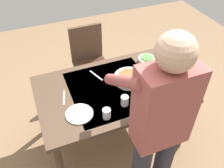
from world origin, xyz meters
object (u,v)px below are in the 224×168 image
object	(u,v)px
person_server	(158,128)
wine_glass_right	(149,92)
chair_near	(89,58)
wine_glass_left	(161,80)
water_cup_near_left	(107,113)
wine_bottle	(174,88)
dining_table	(112,94)
water_cup_near_right	(125,101)
side_bowl_salad	(147,60)
serving_bowl_pasta	(130,78)
dinner_plate_near	(79,114)

from	to	relation	value
person_server	wine_glass_right	bearing A→B (deg)	-112.61
chair_near	wine_glass_left	distance (m)	1.12
chair_near	wine_glass_right	distance (m)	1.16
person_server	water_cup_near_left	size ratio (longest dim) A/B	18.59
wine_glass_right	water_cup_near_left	bearing A→B (deg)	6.64
wine_bottle	water_cup_near_left	xyz separation A→B (m)	(0.63, 0.00, -0.06)
dining_table	wine_glass_right	xyz separation A→B (m)	(-0.23, 0.27, 0.18)
person_server	wine_bottle	bearing A→B (deg)	-135.80
water_cup_near_right	side_bowl_salad	size ratio (longest dim) A/B	0.51
wine_glass_right	chair_near	bearing A→B (deg)	-79.74
chair_near	water_cup_near_right	xyz separation A→B (m)	(0.01, 1.07, 0.25)
dining_table	side_bowl_salad	xyz separation A→B (m)	(-0.49, -0.24, 0.11)
dining_table	wine_bottle	bearing A→B (deg)	145.38
person_server	water_cup_near_right	world-z (taller)	person_server
wine_glass_left	water_cup_near_left	xyz separation A→B (m)	(0.58, 0.14, -0.06)
side_bowl_salad	water_cup_near_right	bearing A→B (deg)	45.39
person_server	serving_bowl_pasta	size ratio (longest dim) A/B	5.63
wine_bottle	wine_glass_right	distance (m)	0.23
wine_glass_right	water_cup_near_right	xyz separation A→B (m)	(0.21, -0.03, -0.06)
wine_glass_right	wine_glass_left	bearing A→B (deg)	-151.98
wine_bottle	water_cup_near_right	xyz separation A→B (m)	(0.43, -0.08, -0.06)
person_server	water_cup_near_left	bearing A→B (deg)	-60.99
person_server	wine_glass_right	size ratio (longest dim) A/B	11.19
serving_bowl_pasta	dining_table	bearing A→B (deg)	10.55
wine_glass_left	water_cup_near_left	size ratio (longest dim) A/B	1.66
water_cup_near_left	water_cup_near_right	bearing A→B (deg)	-158.33
dinner_plate_near	water_cup_near_right	bearing A→B (deg)	174.86
person_server	water_cup_near_left	xyz separation A→B (m)	(0.22, -0.40, -0.18)
wine_glass_right	dinner_plate_near	distance (m)	0.62
wine_glass_right	serving_bowl_pasta	world-z (taller)	wine_glass_right
serving_bowl_pasta	water_cup_near_left	bearing A→B (deg)	43.51
wine_bottle	serving_bowl_pasta	bearing A→B (deg)	-53.56
dining_table	wine_glass_right	bearing A→B (deg)	130.86
person_server	water_cup_near_right	distance (m)	0.51
wine_bottle	serving_bowl_pasta	size ratio (longest dim) A/B	0.99
water_cup_near_left	side_bowl_salad	world-z (taller)	water_cup_near_left
wine_glass_left	side_bowl_salad	distance (m)	0.43
wine_bottle	dining_table	bearing A→B (deg)	-34.62
person_server	side_bowl_salad	xyz separation A→B (m)	(-0.45, -0.95, -0.19)
water_cup_near_left	water_cup_near_right	world-z (taller)	water_cup_near_right
person_server	wine_glass_left	world-z (taller)	person_server
water_cup_near_right	wine_glass_left	bearing A→B (deg)	-170.89
person_server	wine_bottle	size ratio (longest dim) A/B	5.71
wine_glass_left	serving_bowl_pasta	distance (m)	0.31
chair_near	water_cup_near_right	distance (m)	1.10
wine_glass_left	serving_bowl_pasta	bearing A→B (deg)	-45.65
wine_bottle	dinner_plate_near	size ratio (longest dim) A/B	1.29
chair_near	wine_glass_right	world-z (taller)	chair_near
dining_table	side_bowl_salad	bearing A→B (deg)	-154.07
wine_glass_right	side_bowl_salad	bearing A→B (deg)	-117.13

